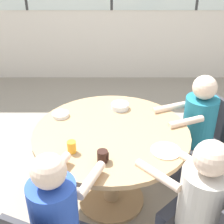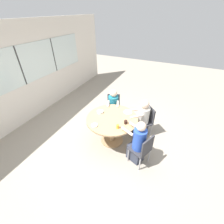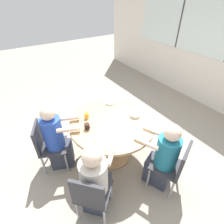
{
  "view_description": "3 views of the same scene",
  "coord_description": "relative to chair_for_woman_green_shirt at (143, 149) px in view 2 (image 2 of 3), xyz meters",
  "views": [
    {
      "loc": [
        0.01,
        -2.12,
        2.17
      ],
      "look_at": [
        0.0,
        0.0,
        0.95
      ],
      "focal_mm": 50.0,
      "sensor_mm": 36.0,
      "label": 1
    },
    {
      "loc": [
        -2.68,
        -1.25,
        3.01
      ],
      "look_at": [
        0.0,
        0.0,
        0.95
      ],
      "focal_mm": 24.0,
      "sensor_mm": 36.0,
      "label": 2
    },
    {
      "loc": [
        1.71,
        -1.12,
        2.42
      ],
      "look_at": [
        0.0,
        0.0,
        0.95
      ],
      "focal_mm": 28.0,
      "sensor_mm": 36.0,
      "label": 3
    }
  ],
  "objects": [
    {
      "name": "bowl_white_shallow",
      "position": [
        0.47,
        1.31,
        0.29
      ],
      "size": [
        0.16,
        0.16,
        0.05
      ],
      "color": "silver",
      "rests_on": "dining_table"
    },
    {
      "name": "person_man_teal_shirt",
      "position": [
        0.97,
        0.32,
        -0.0
      ],
      "size": [
        0.63,
        0.65,
        1.11
      ],
      "rotation": [
        0.0,
        0.0,
        0.75
      ],
      "color": "#333847",
      "rests_on": "ground_plane"
    },
    {
      "name": "chair_for_woman_green_shirt",
      "position": [
        0.0,
        0.0,
        0.0
      ],
      "size": [
        0.52,
        0.52,
        0.85
      ],
      "rotation": [
        0.0,
        0.0,
        -0.4
      ],
      "color": "#333338",
      "rests_on": "ground_plane"
    },
    {
      "name": "chair_for_man_blue_shirt",
      "position": [
        1.33,
        1.32,
        0.0
      ],
      "size": [
        0.52,
        0.52,
        0.85
      ],
      "rotation": [
        0.0,
        0.0,
        -4.32
      ],
      "color": "#333338",
      "rests_on": "ground_plane"
    },
    {
      "name": "person_man_blue_shirt",
      "position": [
        1.17,
        1.26,
        0.0
      ],
      "size": [
        0.61,
        0.48,
        1.11
      ],
      "rotation": [
        0.0,
        0.0,
        -4.32
      ],
      "color": "#333847",
      "rests_on": "ground_plane"
    },
    {
      "name": "plate_tortillas",
      "position": [
        0.79,
        0.66,
        0.27
      ],
      "size": [
        0.22,
        0.22,
        0.01
      ],
      "color": "beige",
      "rests_on": "dining_table"
    },
    {
      "name": "coffee_mug",
      "position": [
        0.33,
        0.55,
        0.31
      ],
      "size": [
        0.08,
        0.08,
        0.09
      ],
      "color": "black",
      "rests_on": "dining_table"
    },
    {
      "name": "ground_plane",
      "position": [
        0.39,
        0.93,
        -0.5
      ],
      "size": [
        16.0,
        16.0,
        0.0
      ],
      "primitive_type": "plane",
      "color": "gray"
    },
    {
      "name": "juice_glass",
      "position": [
        0.1,
        0.66,
        0.31
      ],
      "size": [
        0.07,
        0.07,
        0.09
      ],
      "color": "gold",
      "rests_on": "dining_table"
    },
    {
      "name": "wall_back_with_windows",
      "position": [
        0.39,
        3.8,
        0.92
      ],
      "size": [
        8.4,
        0.08,
        2.8
      ],
      "color": "silver",
      "rests_on": "ground_plane"
    },
    {
      "name": "bowl_cereal",
      "position": [
        -0.06,
        1.17,
        0.28
      ],
      "size": [
        0.15,
        0.15,
        0.03
      ],
      "color": "white",
      "rests_on": "dining_table"
    },
    {
      "name": "dining_table",
      "position": [
        0.39,
        0.93,
        0.1
      ],
      "size": [
        1.28,
        1.28,
        0.77
      ],
      "color": "tan",
      "rests_on": "ground_plane"
    },
    {
      "name": "chair_for_man_teal_shirt",
      "position": [
        1.08,
        0.2,
        0.0
      ],
      "size": [
        0.57,
        0.57,
        0.85
      ],
      "rotation": [
        0.0,
        0.0,
        0.75
      ],
      "color": "#333338",
      "rests_on": "ground_plane"
    },
    {
      "name": "person_woman_green_shirt",
      "position": [
        0.06,
        0.15,
        0.02
      ],
      "size": [
        0.47,
        0.59,
        1.15
      ],
      "rotation": [
        0.0,
        0.0,
        -0.4
      ],
      "color": "#333847",
      "rests_on": "ground_plane"
    }
  ]
}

